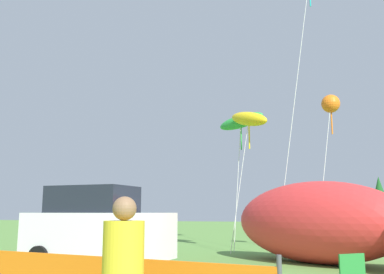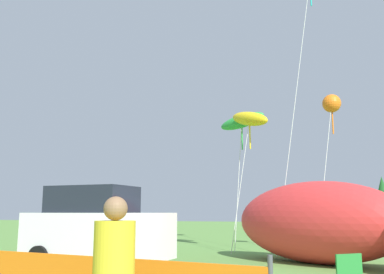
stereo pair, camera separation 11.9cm
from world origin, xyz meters
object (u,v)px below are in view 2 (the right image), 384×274
Objects in this scene: kite_green_fish at (242,122)px; kite_orange_flower at (332,104)px; parked_car at (97,228)px; kite_yellow_hero at (250,119)px; inflatable_cat at (338,226)px.

kite_orange_flower is (3.91, -0.47, 0.40)m from kite_green_fish.
kite_yellow_hero is at bearing 65.35° from parked_car.
inflatable_cat is 6.61m from kite_yellow_hero.
kite_orange_flower is at bearing 123.07° from inflatable_cat.
kite_yellow_hero is (3.49, 6.40, 4.37)m from parked_car.
kite_orange_flower is 1.06× the size of kite_yellow_hero.
kite_green_fish is 0.94× the size of kite_orange_flower.
inflatable_cat is 7.59m from kite_green_fish.
kite_green_fish is (-3.82, 4.82, 4.45)m from inflatable_cat.
kite_yellow_hero is at bearing -62.45° from kite_green_fish.
inflatable_cat is 1.25× the size of kite_yellow_hero.
kite_orange_flower reaches higher than parked_car.
inflatable_cat reaches higher than parked_car.
kite_yellow_hero reaches higher than inflatable_cat.
kite_green_fish is at bearing 162.68° from inflatable_cat.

